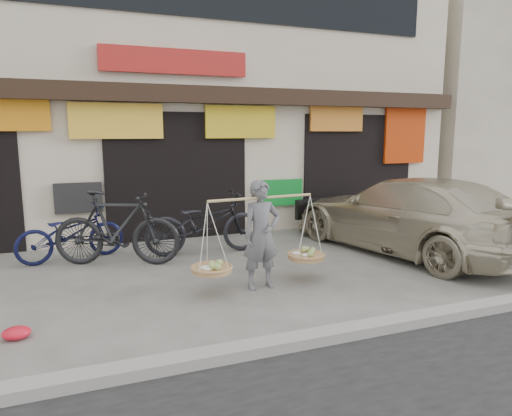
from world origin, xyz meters
name	(u,v)px	position (x,y,z in m)	size (l,w,h in m)	color
ground	(228,289)	(0.00, 0.00, 0.00)	(70.00, 70.00, 0.00)	slate
kerb	(285,343)	(0.00, -2.00, 0.06)	(70.00, 0.25, 0.12)	gray
shophouse_block	(153,87)	(0.00, 6.42, 3.45)	(14.00, 6.32, 7.00)	beige
neighbor_east	(509,108)	(13.50, 7.00, 3.20)	(12.00, 7.00, 6.40)	#B5AB95
street_vendor	(261,239)	(0.48, -0.11, 0.74)	(2.11, 0.69, 1.60)	slate
bike_0	(71,233)	(-2.16, 2.50, 0.49)	(0.65, 1.88, 0.99)	#0E1033
bike_1	(117,228)	(-1.40, 1.87, 0.65)	(0.61, 2.18, 1.31)	black
bike_2	(204,223)	(0.20, 2.08, 0.58)	(0.77, 2.22, 1.17)	black
suv	(407,215)	(3.87, 0.84, 0.72)	(3.01, 5.28, 1.44)	beige
red_bag	(16,333)	(-2.70, -0.72, 0.07)	(0.31, 0.25, 0.14)	red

